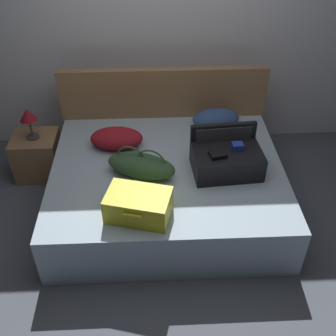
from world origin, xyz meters
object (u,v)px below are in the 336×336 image
(pillow_center_head, at_px, (216,119))
(hard_case_large, at_px, (227,158))
(bed, at_px, (167,188))
(hard_case_medium, at_px, (138,205))
(table_lamp, at_px, (28,116))
(duffel_bag, at_px, (141,165))
(nightstand, at_px, (37,155))
(pillow_near_headboard, at_px, (117,138))

(pillow_center_head, bearing_deg, hard_case_large, -90.35)
(bed, relative_size, hard_case_medium, 3.78)
(pillow_center_head, height_order, table_lamp, table_lamp)
(bed, bearing_deg, duffel_bag, -159.04)
(duffel_bag, xyz_separation_m, nightstand, (-1.08, 0.68, -0.36))
(table_lamp, bearing_deg, pillow_center_head, 1.42)
(nightstand, bearing_deg, pillow_near_headboard, -15.98)
(duffel_bag, relative_size, nightstand, 1.46)
(hard_case_large, distance_m, nightstand, 1.96)
(hard_case_medium, bearing_deg, pillow_center_head, 73.08)
(duffel_bag, height_order, table_lamp, duffel_bag)
(duffel_bag, xyz_separation_m, table_lamp, (-1.08, 0.68, 0.10))
(table_lamp, bearing_deg, nightstand, 0.00)
(bed, height_order, table_lamp, table_lamp)
(pillow_center_head, relative_size, table_lamp, 1.47)
(hard_case_medium, relative_size, pillow_near_headboard, 1.11)
(duffel_bag, bearing_deg, nightstand, 147.75)
(hard_case_large, bearing_deg, bed, 169.50)
(nightstand, bearing_deg, hard_case_medium, -47.77)
(pillow_near_headboard, xyz_separation_m, pillow_center_head, (0.97, 0.29, 0.01))
(bed, relative_size, duffel_bag, 3.16)
(pillow_center_head, bearing_deg, hard_case_medium, -121.96)
(hard_case_medium, bearing_deg, bed, 81.93)
(nightstand, xyz_separation_m, table_lamp, (0.00, 0.00, 0.46))
(duffel_bag, distance_m, nightstand, 1.32)
(bed, distance_m, table_lamp, 1.50)
(duffel_bag, distance_m, table_lamp, 1.28)
(table_lamp, bearing_deg, duffel_bag, -32.25)
(hard_case_large, distance_m, pillow_center_head, 0.69)
(hard_case_large, bearing_deg, pillow_center_head, 85.19)
(nightstand, distance_m, table_lamp, 0.46)
(bed, bearing_deg, pillow_center_head, 51.29)
(table_lamp, bearing_deg, pillow_near_headboard, -15.98)
(bed, distance_m, pillow_center_head, 0.88)
(hard_case_medium, bearing_deg, duffel_bag, 102.91)
(pillow_center_head, xyz_separation_m, nightstand, (-1.82, -0.04, -0.35))
(hard_case_medium, bearing_deg, pillow_near_headboard, 118.04)
(hard_case_medium, height_order, pillow_near_headboard, hard_case_medium)
(duffel_bag, bearing_deg, pillow_center_head, 44.48)
(bed, distance_m, hard_case_large, 0.63)
(nightstand, bearing_deg, table_lamp, 0.00)
(hard_case_large, relative_size, pillow_center_head, 1.29)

